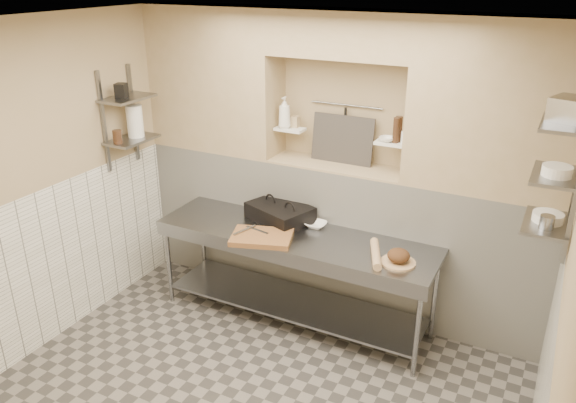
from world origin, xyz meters
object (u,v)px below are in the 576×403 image
Objects in this scene: mixing_bowl at (316,225)px; bowl_alcove at (387,139)px; rolling_pin at (376,254)px; cutting_board at (262,237)px; jug_left at (135,121)px; prep_table at (294,260)px; bread_loaf at (399,256)px; bottle_soap at (285,113)px; panini_press at (280,213)px.

mixing_bowl is 1.01m from bowl_alcove.
rolling_pin is at bearing -75.07° from bowl_alcove.
jug_left reaches higher than cutting_board.
cutting_board is at bearing -134.86° from prep_table.
cutting_board is at bearing -171.85° from rolling_pin.
bread_loaf is 2.77m from jug_left.
mixing_bowl is at bearing -149.22° from bowl_alcove.
jug_left reaches higher than bread_loaf.
prep_table is at bearing -138.60° from bowl_alcove.
mixing_bowl is (0.32, 0.45, 0.00)m from cutting_board.
bowl_alcove is (1.00, 0.02, -0.13)m from bottle_soap.
rolling_pin is 2.55× the size of bread_loaf.
cutting_board is 1.13× the size of rolling_pin.
bread_loaf is 1.73m from bottle_soap.
jug_left is at bearing -148.29° from panini_press.
panini_press is 3.71× the size of bread_loaf.
mixing_bowl is 0.75m from rolling_pin.
panini_press is 1.64m from jug_left.
jug_left reaches higher than bowl_alcove.
bottle_soap reaches higher than jug_left.
cutting_board is at bearing -5.71° from jug_left.
bowl_alcove reaches higher than prep_table.
panini_press reaches higher than prep_table.
panini_press is 1.28m from bread_loaf.
bottle_soap is at bearing 148.47° from mixing_bowl.
prep_table is at bearing 175.00° from rolling_pin.
jug_left reaches higher than panini_press.
bread_loaf is at bearing -24.28° from bottle_soap.
bottle_soap is at bearing 24.84° from jug_left.
mixing_bowl is at bearing 9.87° from jug_left.
panini_press is at bearing -159.84° from bowl_alcove.
bottle_soap reaches higher than prep_table.
panini_press is 1.29× the size of cutting_board.
cutting_board is 1.72× the size of jug_left.
bowl_alcove reaches higher than panini_press.
bottle_soap reaches higher than bread_loaf.
bread_loaf is at bearing 6.23° from panini_press.
bread_loaf is 1.37× the size of bowl_alcove.
mixing_bowl is (0.37, 0.02, -0.05)m from panini_press.
jug_left is at bearing 179.95° from rolling_pin.
mixing_bowl is 0.65× the size of bottle_soap.
mixing_bowl is at bearing 160.04° from bread_loaf.
bottle_soap is (-0.48, 0.29, 0.94)m from mixing_bowl.
jug_left is at bearing -177.69° from prep_table.
mixing_bowl is at bearing 66.49° from prep_table.
cutting_board is 2.88× the size of bread_loaf.
prep_table is 8.71× the size of bottle_soap.
bottle_soap reaches higher than panini_press.
cutting_board is 0.55m from mixing_bowl.
bowl_alcove is at bearing 1.04° from bottle_soap.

